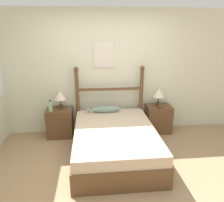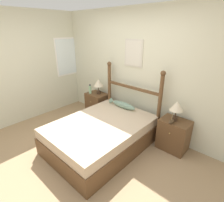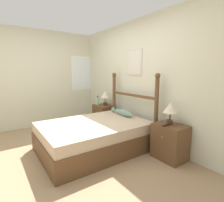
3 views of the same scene
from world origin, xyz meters
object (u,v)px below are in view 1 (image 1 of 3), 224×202
(table_lamp_left, at_px, (60,96))
(table_lamp_right, at_px, (159,94))
(nightstand_left, at_px, (60,123))
(model_boat, at_px, (160,107))
(bed, at_px, (115,142))
(fish_pillow, at_px, (104,109))
(nightstand_right, at_px, (158,119))
(bottle, at_px, (50,106))

(table_lamp_left, height_order, table_lamp_right, same)
(nightstand_left, bearing_deg, model_boat, -3.47)
(bed, bearing_deg, fish_pillow, 99.36)
(bed, bearing_deg, nightstand_right, 39.46)
(table_lamp_left, bearing_deg, table_lamp_right, -0.91)
(nightstand_left, xyz_separation_m, table_lamp_right, (2.07, 0.00, 0.57))
(nightstand_right, distance_m, fish_pillow, 1.21)
(nightstand_left, relative_size, bottle, 2.50)
(bed, bearing_deg, nightstand_left, 140.54)
(nightstand_left, distance_m, bottle, 0.44)
(nightstand_right, xyz_separation_m, model_boat, (-0.03, -0.13, 0.33))
(bottle, distance_m, model_boat, 2.21)
(bottle, height_order, fish_pillow, bottle)
(bed, xyz_separation_m, bottle, (-1.19, 0.77, 0.45))
(nightstand_left, relative_size, table_lamp_left, 1.58)
(table_lamp_right, bearing_deg, table_lamp_left, 179.09)
(fish_pillow, bearing_deg, bed, -80.64)
(bed, xyz_separation_m, table_lamp_right, (1.02, 0.86, 0.61))
(bed, bearing_deg, table_lamp_left, 138.44)
(bed, height_order, nightstand_right, nightstand_right)
(table_lamp_left, relative_size, fish_pillow, 0.55)
(table_lamp_right, bearing_deg, fish_pillow, -175.44)
(nightstand_right, xyz_separation_m, fish_pillow, (-1.17, -0.09, 0.29))
(table_lamp_right, bearing_deg, bed, -139.88)
(table_lamp_left, bearing_deg, nightstand_right, -0.91)
(nightstand_left, bearing_deg, fish_pillow, -5.67)
(bed, relative_size, table_lamp_right, 5.14)
(model_boat, bearing_deg, table_lamp_right, 87.78)
(nightstand_left, bearing_deg, nightstand_right, 0.00)
(fish_pillow, bearing_deg, bottle, 179.77)
(model_boat, relative_size, fish_pillow, 0.30)
(nightstand_right, distance_m, model_boat, 0.35)
(table_lamp_right, xyz_separation_m, fish_pillow, (-1.15, -0.09, -0.27))
(table_lamp_right, relative_size, model_boat, 1.84)
(bed, xyz_separation_m, nightstand_right, (1.05, 0.86, 0.04))
(nightstand_right, bearing_deg, bottle, -177.77)
(table_lamp_right, bearing_deg, nightstand_right, -1.14)
(nightstand_right, distance_m, table_lamp_right, 0.57)
(bottle, relative_size, model_boat, 1.16)
(nightstand_left, height_order, model_boat, model_boat)
(nightstand_right, height_order, model_boat, model_boat)
(table_lamp_left, xyz_separation_m, table_lamp_right, (2.03, -0.03, 0.00))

